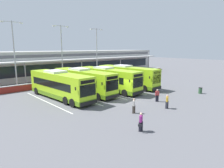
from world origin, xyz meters
TOP-DOWN VIEW (x-y plane):
  - ground_plane at (0.00, 0.00)m, footprint 200.00×200.00m
  - terminal_building at (-0.00, 26.91)m, footprint 70.00×13.00m
  - red_barrier_wall at (0.00, 14.50)m, footprint 60.00×0.40m
  - coach_bus_leftmost at (-6.22, 6.24)m, footprint 3.46×12.27m
  - coach_bus_left_centre at (-2.18, 6.51)m, footprint 3.46×12.27m
  - coach_bus_centre at (1.94, 5.62)m, footprint 3.46×12.27m
  - coach_bus_right_centre at (6.53, 5.66)m, footprint 3.46×12.27m
  - bay_stripe_far_west at (-8.40, 6.00)m, footprint 0.14×13.00m
  - bay_stripe_west at (-4.20, 6.00)m, footprint 0.14×13.00m
  - bay_stripe_mid_west at (0.00, 6.00)m, footprint 0.14×13.00m
  - bay_stripe_centre at (4.20, 6.00)m, footprint 0.14×13.00m
  - bay_stripe_mid_east at (8.40, 6.00)m, footprint 0.14×13.00m
  - pedestrian_with_handbag at (-6.55, -8.07)m, footprint 0.64×0.44m
  - pedestrian_in_dark_coat at (2.13, -3.72)m, footprint 0.51×0.41m
  - pedestrian_child at (-3.51, -4.68)m, footprint 0.48×0.40m
  - pedestrian_near_bin at (0.51, -6.17)m, footprint 0.53×0.33m
  - lamp_post_west at (-8.66, 16.30)m, footprint 3.24×0.28m
  - lamp_post_centre at (-0.01, 16.68)m, footprint 3.24×0.28m
  - lamp_post_east at (8.81, 17.05)m, footprint 3.24×0.28m
  - litter_bin at (10.74, -5.57)m, footprint 0.54×0.54m

SIDE VIEW (x-z plane):
  - ground_plane at x=0.00m, z-range 0.00..0.00m
  - bay_stripe_far_west at x=-8.40m, z-range 0.00..0.01m
  - bay_stripe_west at x=-4.20m, z-range 0.00..0.01m
  - bay_stripe_mid_west at x=0.00m, z-range 0.00..0.01m
  - bay_stripe_centre at x=4.20m, z-range 0.00..0.01m
  - bay_stripe_mid_east at x=8.40m, z-range 0.00..0.01m
  - litter_bin at x=10.74m, z-range 0.00..0.93m
  - red_barrier_wall at x=0.00m, z-range 0.01..1.10m
  - pedestrian_with_handbag at x=-6.55m, z-range 0.05..1.67m
  - pedestrian_in_dark_coat at x=2.13m, z-range 0.06..1.68m
  - pedestrian_child at x=-3.51m, z-range 0.06..1.68m
  - pedestrian_near_bin at x=0.51m, z-range 0.06..1.68m
  - coach_bus_leftmost at x=-6.22m, z-range -0.10..3.68m
  - coach_bus_left_centre at x=-2.18m, z-range -0.10..3.68m
  - coach_bus_centre at x=1.94m, z-range -0.10..3.68m
  - coach_bus_right_centre at x=6.53m, z-range -0.10..3.68m
  - terminal_building at x=0.00m, z-range 0.01..6.01m
  - lamp_post_west at x=-8.66m, z-range 0.79..11.79m
  - lamp_post_centre at x=-0.01m, z-range 0.79..11.79m
  - lamp_post_east at x=8.81m, z-range 0.79..11.79m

